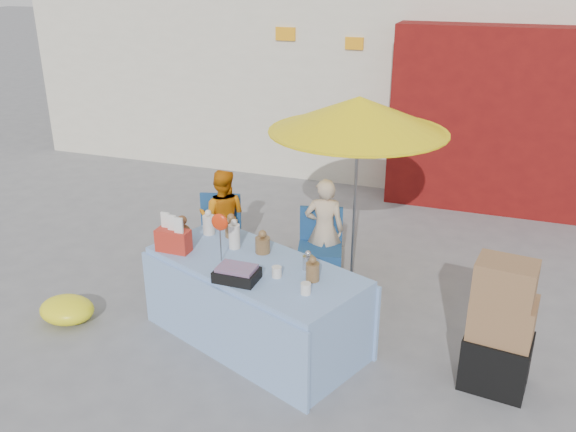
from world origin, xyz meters
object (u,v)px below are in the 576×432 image
at_px(chair_right, 320,263).
at_px(umbrella, 359,115).
at_px(box_stack, 500,331).
at_px(market_table, 255,301).
at_px(chair_left, 219,247).
at_px(vendor_orange, 223,217).
at_px(vendor_beige, 324,230).

xyz_separation_m(chair_right, umbrella, (0.30, 0.28, 1.64)).
bearing_deg(box_stack, chair_right, 147.53).
xyz_separation_m(market_table, umbrella, (0.55, 1.56, 1.47)).
bearing_deg(chair_left, umbrella, -3.95).
xyz_separation_m(chair_right, box_stack, (1.93, -1.23, 0.29)).
bearing_deg(chair_left, box_stack, -35.44).
xyz_separation_m(chair_left, vendor_orange, (0.00, 0.13, 0.33)).
height_order(umbrella, box_stack, umbrella).
relative_size(vendor_orange, umbrella, 0.56).
bearing_deg(vendor_orange, vendor_beige, 165.66).
relative_size(umbrella, box_stack, 1.77).
distance_m(chair_left, vendor_beige, 1.31).
distance_m(vendor_beige, umbrella, 1.33).
relative_size(vendor_beige, umbrella, 0.58).
distance_m(chair_right, umbrella, 1.69).
distance_m(market_table, box_stack, 2.18).
relative_size(vendor_orange, vendor_beige, 0.97).
bearing_deg(vendor_beige, box_stack, 130.37).
bearing_deg(chair_left, chair_right, -14.34).
xyz_separation_m(market_table, vendor_orange, (-1.00, 1.41, 0.17)).
relative_size(vendor_beige, box_stack, 1.02).
xyz_separation_m(chair_left, chair_right, (1.25, 0.00, 0.00)).
bearing_deg(box_stack, chair_left, 158.89).
bearing_deg(vendor_orange, market_table, 110.92).
bearing_deg(chair_left, vendor_orange, 74.00).
xyz_separation_m(umbrella, box_stack, (1.62, -1.51, -1.35)).
height_order(market_table, box_stack, market_table).
relative_size(market_table, chair_right, 2.75).
bearing_deg(market_table, umbrella, 92.62).
height_order(market_table, vendor_orange, market_table).
xyz_separation_m(market_table, chair_left, (-1.00, 1.27, -0.16)).
xyz_separation_m(vendor_orange, box_stack, (3.17, -1.36, -0.04)).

